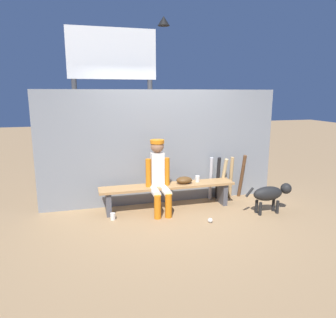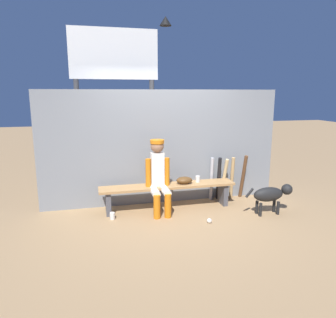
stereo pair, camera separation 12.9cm
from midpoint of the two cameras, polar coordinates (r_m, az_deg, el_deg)
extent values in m
plane|color=#9E7A51|center=(5.55, -0.67, -8.93)|extent=(30.00, 30.00, 0.00)
cube|color=gray|center=(5.62, -1.62, 2.07)|extent=(4.30, 0.03, 2.03)
cube|color=#AD7F4C|center=(5.42, -0.68, -4.87)|extent=(2.33, 0.36, 0.04)
cube|color=#4C4C51|center=(5.34, -11.41, -7.80)|extent=(0.08, 0.29, 0.39)
cube|color=#4C4C51|center=(5.81, 9.15, -6.09)|extent=(0.08, 0.29, 0.39)
cube|color=silver|center=(5.30, -2.62, -1.88)|extent=(0.22, 0.13, 0.57)
sphere|color=#9E7051|center=(5.22, -2.66, 2.32)|extent=(0.22, 0.22, 0.22)
cylinder|color=orange|center=(5.21, -2.67, 3.15)|extent=(0.23, 0.23, 0.06)
cylinder|color=silver|center=(5.19, -3.11, -5.89)|extent=(0.13, 0.38, 0.13)
cylinder|color=orange|center=(5.08, -2.63, -8.62)|extent=(0.11, 0.11, 0.39)
cylinder|color=orange|center=(5.26, -4.27, -2.56)|extent=(0.09, 0.09, 0.48)
cylinder|color=silver|center=(5.23, -1.17, -5.74)|extent=(0.13, 0.38, 0.13)
cylinder|color=orange|center=(5.12, -0.64, -8.45)|extent=(0.11, 0.11, 0.39)
cylinder|color=orange|center=(5.33, -0.88, -2.34)|extent=(0.09, 0.09, 0.48)
ellipsoid|color=#593819|center=(5.47, 2.28, -3.84)|extent=(0.28, 0.20, 0.12)
cylinder|color=#B7B7BC|center=(5.94, 7.12, -3.51)|extent=(0.08, 0.13, 0.81)
cylinder|color=black|center=(5.94, 8.37, -3.47)|extent=(0.10, 0.22, 0.82)
cylinder|color=tan|center=(5.95, 9.27, -3.58)|extent=(0.11, 0.25, 0.80)
cylinder|color=tan|center=(6.04, 10.70, -3.35)|extent=(0.08, 0.15, 0.81)
cylinder|color=brown|center=(6.14, 12.60, -3.04)|extent=(0.08, 0.23, 0.84)
sphere|color=white|center=(5.01, 6.89, -10.93)|extent=(0.07, 0.07, 0.07)
cylinder|color=silver|center=(5.16, -10.64, -10.15)|extent=(0.08, 0.08, 0.11)
cylinder|color=silver|center=(5.59, 4.67, -3.59)|extent=(0.08, 0.08, 0.11)
cylinder|color=#3F3F42|center=(6.61, -16.62, 3.95)|extent=(0.10, 0.10, 2.23)
cylinder|color=#3F3F42|center=(6.73, -3.73, 4.57)|extent=(0.10, 0.10, 2.23)
cube|color=white|center=(6.61, -10.65, 18.19)|extent=(1.74, 0.08, 0.97)
cone|color=black|center=(6.78, -1.38, 23.67)|extent=(0.24, 0.24, 0.18)
ellipsoid|color=black|center=(5.48, 16.94, -5.99)|extent=(0.52, 0.20, 0.24)
sphere|color=black|center=(5.64, 19.92, -5.03)|extent=(0.18, 0.18, 0.18)
cylinder|color=black|center=(5.29, 13.83, -5.86)|extent=(0.15, 0.04, 0.16)
cylinder|color=black|center=(5.68, 17.87, -7.85)|extent=(0.05, 0.05, 0.22)
cylinder|color=black|center=(5.59, 18.53, -8.23)|extent=(0.05, 0.05, 0.22)
cylinder|color=black|center=(5.52, 15.04, -8.26)|extent=(0.05, 0.05, 0.22)
cylinder|color=black|center=(5.42, 15.67, -8.67)|extent=(0.05, 0.05, 0.22)
camera|label=1|loc=(0.06, -90.70, -0.15)|focal=33.76mm
camera|label=2|loc=(0.06, 89.30, 0.15)|focal=33.76mm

